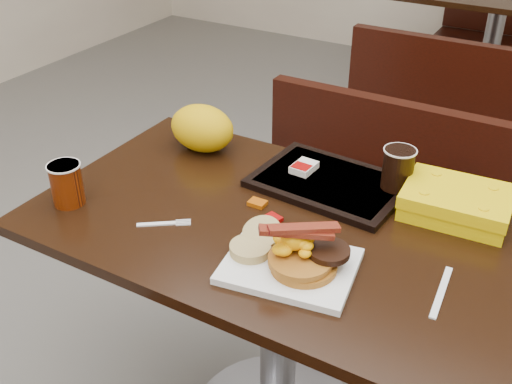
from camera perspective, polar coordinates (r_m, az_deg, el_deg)
The scene contains 22 objects.
table_near at distance 1.70m, azimuth 2.12°, elevation -13.31°, with size 1.20×0.70×0.75m, color black, non-canonical shape.
bench_near_n at distance 2.22m, azimuth 10.69°, elevation -2.28°, with size 1.00×0.46×0.72m, color black, non-canonical shape.
table_far at distance 3.91m, azimuth 20.86°, elevation 11.58°, with size 1.20×0.70×0.75m, color black, non-canonical shape.
bench_far_s at distance 3.26m, azimuth 18.27°, elevation 8.01°, with size 1.00×0.46×0.72m, color black, non-canonical shape.
bench_far_n at distance 4.57m, azimuth 22.68°, elevation 13.75°, with size 1.00×0.46×0.72m, color black, non-canonical shape.
platter at distance 1.32m, azimuth 3.17°, elevation -6.91°, with size 0.28×0.21×0.02m, color white.
pancake_stack at distance 1.29m, azimuth 4.47°, elevation -6.56°, with size 0.14×0.14×0.03m, color #AA721C.
sausage_patty at distance 1.29m, azimuth 6.82°, elevation -5.50°, with size 0.09×0.09×0.01m, color black.
scrambled_eggs at distance 1.28m, azimuth 3.56°, elevation -4.60°, with size 0.09×0.08×0.05m, color yellow.
bacon_strips at distance 1.26m, azimuth 3.80°, elevation -3.65°, with size 0.16×0.07×0.01m, color #4B050D, non-canonical shape.
muffin_bottom at distance 1.33m, azimuth -0.54°, elevation -5.31°, with size 0.09×0.09×0.02m, color tan.
muffin_top at distance 1.36m, azimuth 0.60°, elevation -3.90°, with size 0.09×0.09×0.02m, color tan.
coffee_cup_near at distance 1.58m, azimuth -17.23°, elevation 0.70°, with size 0.08×0.08×0.11m, color #862A04.
fork at distance 1.47m, azimuth -9.28°, elevation -2.96°, with size 0.13×0.02×0.00m, color white, non-canonical shape.
knife at distance 1.31m, azimuth 16.88°, elevation -8.90°, with size 0.17×0.01×0.00m, color white.
condiment_syrup at distance 1.52m, azimuth 0.14°, elevation -1.04°, with size 0.04×0.03×0.01m, color #9E4306.
condiment_ketchup at distance 1.47m, azimuth 1.61°, elevation -2.46°, with size 0.04×0.03×0.01m, color #8C0504.
tray at distance 1.61m, azimuth 6.90°, elevation 0.88°, with size 0.38×0.27×0.02m, color black.
hashbrown_sleeve_left at distance 1.64m, azimuth 4.50°, elevation 2.31°, with size 0.05×0.07×0.02m, color silver.
coffee_cup_far at distance 1.58m, azimuth 13.09°, elevation 2.14°, with size 0.08×0.08×0.11m, color black.
clamshell at distance 1.55m, azimuth 18.18°, elevation -0.95°, with size 0.25×0.19×0.07m, color #E8C203.
paper_bag at distance 1.77m, azimuth -5.03°, elevation 5.95°, with size 0.19×0.14×0.13m, color #D18C06.
Camera 1 is at (0.55, -1.08, 1.57)m, focal length 42.92 mm.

